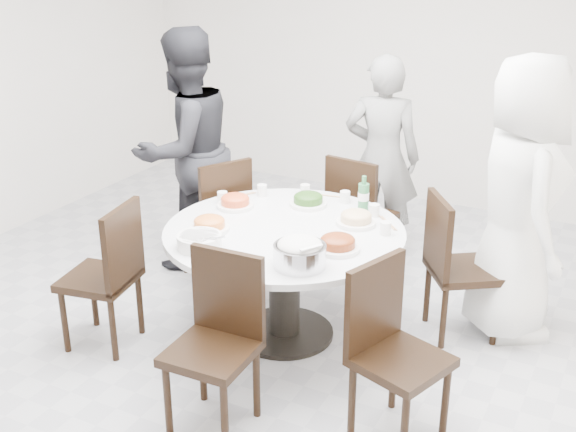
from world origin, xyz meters
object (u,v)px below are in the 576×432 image
at_px(diner_middle, 382,158).
at_px(beverage_bottle, 364,194).
at_px(diner_left, 185,151).
at_px(chair_ne, 464,267).
at_px(chair_se, 402,357).
at_px(chair_s, 211,348).
at_px(rice_bowl, 300,256).
at_px(chair_n, 363,214).
at_px(chair_sw, 99,275).
at_px(diner_right, 519,200).
at_px(dining_table, 284,283).
at_px(chair_nw, 214,217).
at_px(soup_bowl, 199,241).

relative_size(diner_middle, beverage_bottle, 6.64).
relative_size(diner_middle, diner_left, 0.89).
relative_size(chair_ne, chair_se, 1.00).
bearing_deg(beverage_bottle, diner_left, 174.04).
relative_size(chair_s, beverage_bottle, 3.88).
bearing_deg(chair_s, rice_bowl, 66.92).
distance_m(chair_n, diner_middle, 0.50).
relative_size(chair_se, diner_left, 0.52).
height_order(chair_sw, diner_left, diner_left).
bearing_deg(chair_s, diner_right, 54.71).
relative_size(chair_s, chair_se, 1.00).
xyz_separation_m(dining_table, rice_bowl, (0.32, -0.42, 0.44)).
distance_m(dining_table, chair_sw, 1.16).
bearing_deg(chair_ne, rice_bowl, 110.61).
height_order(chair_nw, chair_sw, same).
relative_size(diner_left, rice_bowl, 6.25).
xyz_separation_m(chair_ne, diner_right, (0.25, 0.20, 0.43)).
height_order(chair_se, diner_left, diner_left).
distance_m(chair_ne, beverage_bottle, 0.79).
bearing_deg(diner_left, diner_right, 108.18).
relative_size(diner_left, beverage_bottle, 7.49).
xyz_separation_m(chair_se, rice_bowl, (-0.67, 0.20, 0.34)).
bearing_deg(chair_se, diner_middle, 42.46).
distance_m(diner_right, diner_middle, 1.38).
xyz_separation_m(chair_ne, chair_sw, (-1.99, -1.16, 0.00)).
height_order(diner_middle, beverage_bottle, diner_middle).
bearing_deg(diner_right, chair_ne, 99.35).
distance_m(chair_ne, rice_bowl, 1.24).
bearing_deg(chair_ne, chair_s, 115.27).
height_order(chair_nw, diner_left, diner_left).
height_order(diner_left, rice_bowl, diner_left).
height_order(diner_right, rice_bowl, diner_right).
relative_size(chair_n, soup_bowl, 3.62).
bearing_deg(chair_se, soup_bowl, 102.58).
xyz_separation_m(chair_n, chair_sw, (-1.07, -1.71, 0.00)).
distance_m(chair_ne, diner_middle, 1.35).
bearing_deg(diner_left, chair_n, 125.07).
bearing_deg(chair_ne, chair_sw, 86.05).
relative_size(rice_bowl, beverage_bottle, 1.20).
height_order(dining_table, chair_s, chair_s).
height_order(chair_s, soup_bowl, chair_s).
xyz_separation_m(chair_ne, diner_middle, (-0.92, 0.93, 0.34)).
height_order(dining_table, chair_ne, chair_ne).
relative_size(diner_middle, rice_bowl, 5.54).
bearing_deg(chair_s, chair_sw, 158.63).
bearing_deg(chair_n, soup_bowl, 84.34).
bearing_deg(chair_sw, beverage_bottle, 120.32).
relative_size(chair_n, chair_s, 1.00).
distance_m(chair_se, beverage_bottle, 1.37).
height_order(chair_sw, diner_middle, diner_middle).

